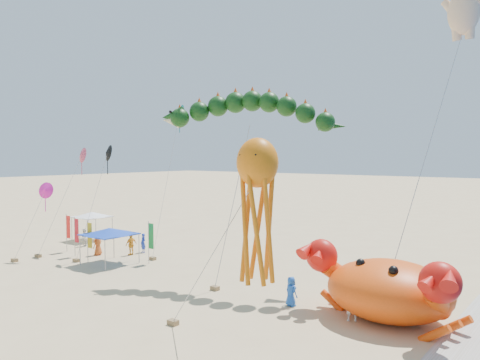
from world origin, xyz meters
name	(u,v)px	position (x,y,z in m)	size (l,w,h in m)	color
ground	(246,292)	(0.00, 0.00, 0.00)	(320.00, 320.00, 0.00)	#D1B784
foam_strip	(466,342)	(12.00, 0.00, 0.01)	(320.00, 320.00, 0.00)	silver
crab_inflatable	(388,288)	(8.36, 0.47, 1.62)	(8.37, 6.51, 3.67)	#F64E0C
dragon_kite	(248,117)	(-1.60, 2.30, 10.57)	(11.71, 6.42, 11.86)	#0E340E
cherub_kite	(463,5)	(9.14, 10.69, 17.61)	(2.96, 9.65, 19.68)	#FFCB9B
octopus_kite	(257,199)	(5.95, -7.16, 6.38)	(6.56, 1.68, 8.76)	orange
canopy_blue	(109,231)	(-12.34, -0.50, 2.44)	(3.59, 3.59, 2.71)	gray
canopy_white	(92,215)	(-21.92, 4.58, 2.44)	(3.19, 3.19, 2.71)	gray
feather_flags	(95,233)	(-14.76, -0.09, 2.01)	(9.39, 2.69, 3.20)	gray
beachgoers	(151,253)	(-9.72, 1.24, 0.86)	(27.62, 5.00, 1.87)	white
small_kites	(102,163)	(-15.45, 1.13, 7.50)	(8.19, 11.76, 12.34)	black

